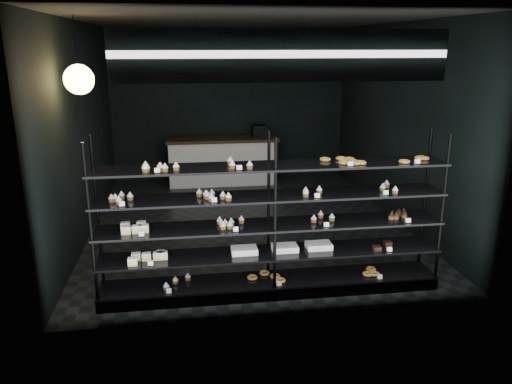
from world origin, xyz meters
TOP-DOWN VIEW (x-y plane):
  - room at (0.00, 0.00)m, footprint 5.01×6.01m
  - display_shelf at (-0.05, -2.45)m, footprint 4.00×0.50m
  - signage at (0.00, -2.93)m, footprint 3.30×0.05m
  - pendant_lamp at (-2.20, -1.43)m, footprint 0.36×0.36m
  - service_counter at (-0.19, 2.50)m, footprint 2.32×0.65m

SIDE VIEW (x-z plane):
  - service_counter at x=-0.19m, z-range -0.11..1.12m
  - display_shelf at x=-0.05m, z-range -0.33..1.58m
  - room at x=0.00m, z-range 0.00..3.20m
  - pendant_lamp at x=-2.20m, z-range 2.00..2.90m
  - signage at x=0.00m, z-range 2.50..3.00m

